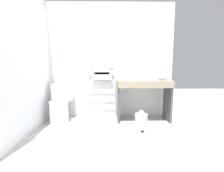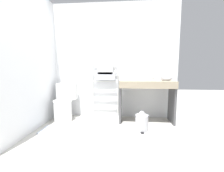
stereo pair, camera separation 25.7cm
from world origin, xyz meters
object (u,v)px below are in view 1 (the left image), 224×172
Objects in this scene: towel_radiator at (102,78)px; cup_near_edge at (125,78)px; cup_near_wall at (121,77)px; hair_dryer at (162,78)px; sink_basin at (142,78)px; trash_bin at (141,121)px; toilet at (60,106)px.

towel_radiator is 13.62× the size of cup_near_edge.
cup_near_wall reaches higher than hair_dryer.
trash_bin is at bearing -101.89° from sink_basin.
towel_radiator is 0.86m from sink_basin.
trash_bin is (0.32, -0.62, -0.75)m from cup_near_wall.
sink_basin is at bearing 78.11° from trash_bin.
cup_near_wall is (1.26, 0.21, 0.57)m from toilet.
cup_near_edge is 0.46× the size of hair_dryer.
toilet is 2.19× the size of trash_bin.
hair_dryer reaches higher than trash_bin.
cup_near_wall is (0.42, -0.08, 0.01)m from towel_radiator.
towel_radiator is 0.43m from cup_near_wall.
towel_radiator reaches higher than sink_basin.
towel_radiator is 3.49× the size of trash_bin.
hair_dryer is (1.24, -0.26, 0.01)m from towel_radiator.
trash_bin is (0.74, -0.70, -0.74)m from towel_radiator.
toilet is at bearing -179.39° from hair_dryer.
sink_basin is at bearing -14.13° from cup_near_wall.
hair_dryer is (0.82, -0.19, -0.00)m from cup_near_wall.
hair_dryer reaches higher than toilet.
towel_radiator reaches higher than hair_dryer.
towel_radiator is 3.85× the size of sink_basin.
trash_bin is (1.57, -0.41, -0.18)m from toilet.
trash_bin is (-0.11, -0.51, -0.74)m from sink_basin.
cup_near_edge is at bearing 169.82° from sink_basin.
cup_near_wall is (-0.43, 0.11, 0.01)m from sink_basin.
cup_near_wall is at bearing 167.28° from hair_dryer.
sink_basin is (1.68, 0.10, 0.56)m from toilet.
hair_dryer is 0.56× the size of trash_bin.
trash_bin is at bearing -43.48° from towel_radiator.
sink_basin reaches higher than trash_bin.
cup_near_edge is (0.07, -0.04, -0.00)m from cup_near_wall.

